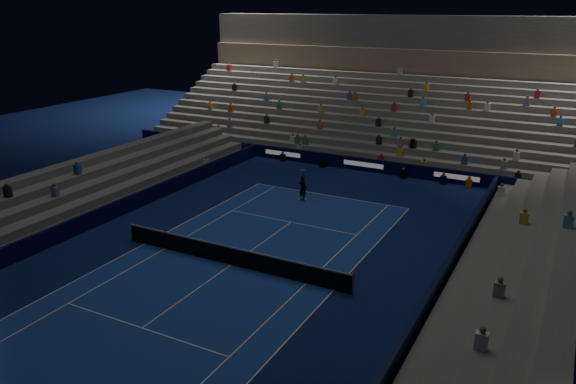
{
  "coord_description": "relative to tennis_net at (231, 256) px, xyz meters",
  "views": [
    {
      "loc": [
        14.08,
        -20.74,
        12.17
      ],
      "look_at": [
        0.0,
        6.0,
        2.0
      ],
      "focal_mm": 34.9,
      "sensor_mm": 36.0,
      "label": 1
    }
  ],
  "objects": [
    {
      "name": "court_surface",
      "position": [
        0.0,
        0.0,
        -0.5
      ],
      "size": [
        10.97,
        23.77,
        0.01
      ],
      "primitive_type": "cube",
      "color": "navy",
      "rests_on": "ground"
    },
    {
      "name": "sponsor_barrier_east",
      "position": [
        9.7,
        0.0,
        -0.0
      ],
      "size": [
        0.25,
        37.0,
        1.0
      ],
      "primitive_type": "cube",
      "color": "black",
      "rests_on": "ground"
    },
    {
      "name": "ground",
      "position": [
        0.0,
        0.0,
        -0.5
      ],
      "size": [
        90.0,
        90.0,
        0.0
      ],
      "primitive_type": "plane",
      "color": "#0B1847",
      "rests_on": "ground"
    },
    {
      "name": "grandstand_east",
      "position": [
        13.17,
        0.0,
        0.41
      ],
      "size": [
        5.0,
        37.0,
        2.5
      ],
      "color": "slate",
      "rests_on": "ground"
    },
    {
      "name": "sponsor_barrier_west",
      "position": [
        -9.7,
        0.0,
        -0.0
      ],
      "size": [
        0.25,
        37.0,
        1.0
      ],
      "primitive_type": "cube",
      "color": "#080A32",
      "rests_on": "ground"
    },
    {
      "name": "tennis_player",
      "position": [
        -1.14,
        10.21,
        0.34
      ],
      "size": [
        0.7,
        0.55,
        1.68
      ],
      "primitive_type": "imported",
      "rotation": [
        0.0,
        0.0,
        2.87
      ],
      "color": "black",
      "rests_on": "ground"
    },
    {
      "name": "grandstand_west",
      "position": [
        -13.17,
        0.0,
        0.41
      ],
      "size": [
        5.0,
        37.0,
        2.5
      ],
      "color": "slate",
      "rests_on": "ground"
    },
    {
      "name": "broadcast_camera",
      "position": [
        -3.22,
        18.03,
        -0.22
      ],
      "size": [
        0.58,
        0.93,
        0.55
      ],
      "color": "black",
      "rests_on": "ground"
    },
    {
      "name": "tennis_net",
      "position": [
        0.0,
        0.0,
        0.0
      ],
      "size": [
        12.9,
        0.1,
        1.1
      ],
      "color": "#B2B2B7",
      "rests_on": "ground"
    },
    {
      "name": "grandstand_main",
      "position": [
        0.0,
        27.9,
        2.87
      ],
      "size": [
        44.0,
        15.2,
        11.2
      ],
      "color": "slate",
      "rests_on": "ground"
    },
    {
      "name": "sponsor_barrier_far",
      "position": [
        0.0,
        18.5,
        -0.0
      ],
      "size": [
        44.0,
        0.25,
        1.0
      ],
      "primitive_type": "cube",
      "color": "black",
      "rests_on": "ground"
    }
  ]
}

